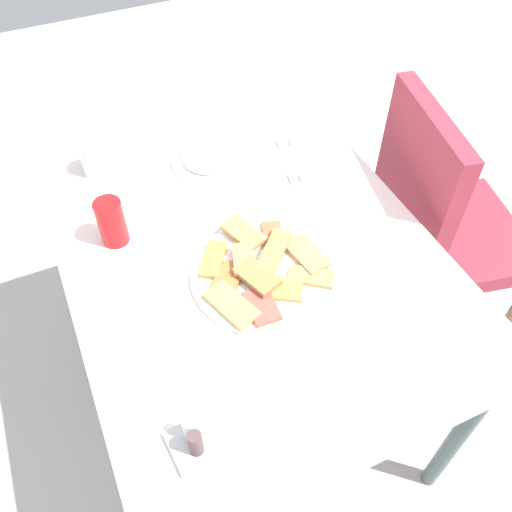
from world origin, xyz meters
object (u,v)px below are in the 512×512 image
object	(u,v)px
drinking_glass	(95,159)
dining_chair	(437,220)
dining_table	(253,277)
condiment_caddy	(194,440)
fork	(286,161)
pide_platter	(261,273)
salad_plate_greens	(206,157)
soda_can	(112,222)
spoon	(297,158)
paper_napkin	(291,161)

from	to	relation	value
drinking_glass	dining_chair	bearing A→B (deg)	65.82
dining_table	condiment_caddy	distance (m)	0.48
fork	dining_table	bearing A→B (deg)	-25.15
condiment_caddy	fork	bearing A→B (deg)	142.07
pide_platter	salad_plate_greens	bearing A→B (deg)	175.83
pide_platter	soda_can	bearing A→B (deg)	-132.21
salad_plate_greens	spoon	bearing A→B (deg)	68.37
soda_can	spoon	bearing A→B (deg)	99.60
dining_chair	paper_napkin	world-z (taller)	dining_chair
fork	condiment_caddy	xyz separation A→B (m)	(0.65, -0.51, 0.02)
paper_napkin	spoon	world-z (taller)	spoon
soda_can	dining_chair	bearing A→B (deg)	81.96
dining_table	spoon	size ratio (longest dim) A/B	5.57
dining_table	salad_plate_greens	size ratio (longest dim) A/B	5.44
dining_table	paper_napkin	size ratio (longest dim) A/B	8.14
dining_table	pide_platter	bearing A→B (deg)	-7.01
pide_platter	spoon	distance (m)	0.44
dining_chair	condiment_caddy	world-z (taller)	dining_chair
salad_plate_greens	condiment_caddy	size ratio (longest dim) A/B	2.01
fork	spoon	size ratio (longest dim) A/B	1.00
dining_table	paper_napkin	world-z (taller)	paper_napkin
soda_can	fork	size ratio (longest dim) A/B	0.63
pide_platter	condiment_caddy	bearing A→B (deg)	-41.58
fork	condiment_caddy	distance (m)	0.83
dining_chair	condiment_caddy	bearing A→B (deg)	-64.98
salad_plate_greens	spoon	world-z (taller)	salad_plate_greens
paper_napkin	dining_table	bearing A→B (deg)	-41.03
soda_can	dining_table	bearing A→B (deg)	56.50
soda_can	fork	xyz separation A→B (m)	(-0.09, 0.51, -0.06)
salad_plate_greens	condiment_caddy	xyz separation A→B (m)	(0.75, -0.31, 0.00)
dining_chair	fork	bearing A→B (deg)	-118.28
dining_table	fork	size ratio (longest dim) A/B	5.57
soda_can	condiment_caddy	world-z (taller)	soda_can
paper_napkin	fork	size ratio (longest dim) A/B	0.68
paper_napkin	fork	bearing A→B (deg)	-90.00
fork	spoon	xyz separation A→B (m)	(0.00, 0.04, 0.00)
fork	spoon	world-z (taller)	same
salad_plate_greens	dining_table	bearing A→B (deg)	-3.69
drinking_glass	paper_napkin	world-z (taller)	drinking_glass
salad_plate_greens	condiment_caddy	distance (m)	0.81
dining_table	dining_chair	bearing A→B (deg)	95.12
pide_platter	paper_napkin	world-z (taller)	pide_platter
dining_chair	paper_napkin	bearing A→B (deg)	-119.35
fork	condiment_caddy	size ratio (longest dim) A/B	1.97
soda_can	paper_napkin	distance (m)	0.54
dining_table	pide_platter	world-z (taller)	pide_platter
pide_platter	fork	world-z (taller)	pide_platter
soda_can	drinking_glass	xyz separation A→B (m)	(-0.28, 0.02, -0.02)
salad_plate_greens	soda_can	world-z (taller)	soda_can
drinking_glass	fork	size ratio (longest dim) A/B	0.44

